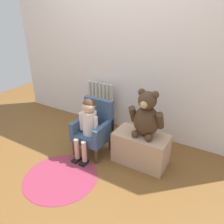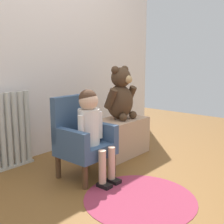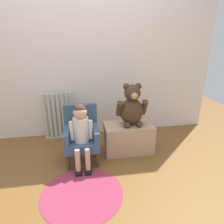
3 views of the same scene
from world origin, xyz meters
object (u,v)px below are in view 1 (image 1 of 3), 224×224
Objects in this scene: low_bench at (141,148)px; large_teddy_bear at (146,116)px; child_figure at (88,120)px; radiator at (101,105)px; child_armchair at (94,128)px; floor_rug at (61,177)px.

large_teddy_bear is (0.03, 0.02, 0.41)m from low_bench.
low_bench is at bearing 17.52° from child_figure.
radiator reaches higher than child_armchair.
radiator is 0.66m from child_armchair.
child_armchair is 0.60m from low_bench.
low_bench is 1.16× the size of large_teddy_bear.
low_bench is (0.88, -0.51, -0.15)m from radiator.
floor_rug is at bearing -133.11° from large_teddy_bear.
low_bench is at bearing 47.79° from floor_rug.
radiator reaches higher than low_bench.
child_armchair reaches higher than floor_rug.
floor_rug is at bearing -132.21° from low_bench.
child_armchair is 0.84× the size of floor_rug.
child_armchair is at bearing -63.27° from radiator.
large_teddy_bear is at bearing 8.51° from child_armchair.
child_figure is 0.93× the size of floor_rug.
large_teddy_bear reaches higher than floor_rug.
child_armchair is at bearing -171.49° from large_teddy_bear.
radiator is at bearing 113.10° from child_figure.
floor_rug is (0.27, -1.19, -0.33)m from radiator.
child_figure is at bearing 87.05° from floor_rug.
low_bench is (0.58, 0.18, -0.28)m from child_figure.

